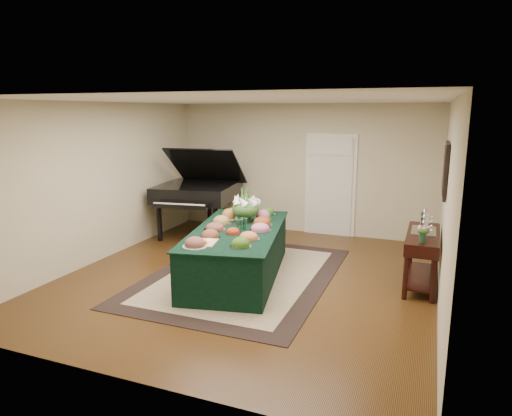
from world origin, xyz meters
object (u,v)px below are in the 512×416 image
at_px(grand_piano, 198,191).
at_px(mahogany_sideboard, 422,245).
at_px(buffet_table, 238,253).
at_px(floral_centerpiece, 246,205).

relative_size(grand_piano, mahogany_sideboard, 1.42).
bearing_deg(mahogany_sideboard, buffet_table, -166.99).
xyz_separation_m(grand_piano, mahogany_sideboard, (4.43, -1.36, -0.30)).
bearing_deg(buffet_table, grand_piano, 131.48).
height_order(buffet_table, mahogany_sideboard, mahogany_sideboard).
height_order(buffet_table, floral_centerpiece, floral_centerpiece).
height_order(buffet_table, grand_piano, grand_piano).
bearing_deg(grand_piano, buffet_table, -48.52).
distance_m(floral_centerpiece, grand_piano, 2.27).
height_order(grand_piano, mahogany_sideboard, grand_piano).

